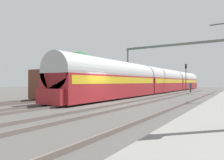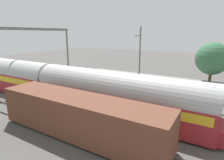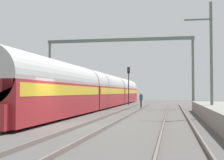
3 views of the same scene
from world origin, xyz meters
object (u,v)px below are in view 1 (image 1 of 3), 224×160
Objects in this scene: passenger_train at (163,81)px; freight_car at (85,84)px; person_crossing at (191,86)px; catenary_gantry at (173,56)px; railway_signal_far at (186,74)px.

freight_car is at bearing -104.63° from passenger_train.
person_crossing is 0.10× the size of catenary_gantry.
freight_car is 0.78× the size of catenary_gantry.
person_crossing is 9.58m from railway_signal_far.
catenary_gantry is (0.14, -9.88, 2.51)m from railway_signal_far.
freight_car is 25.35m from railway_signal_far.
railway_signal_far reaches higher than person_crossing.
person_crossing is 5.55m from catenary_gantry.
person_crossing is at bearing -73.81° from railway_signal_far.
passenger_train is 28.44× the size of person_crossing.
passenger_train is 2.94× the size of catenary_gantry.
passenger_train is 4.61m from person_crossing.
person_crossing is at bearing 21.50° from catenary_gantry.
railway_signal_far is at bearing 90.81° from catenary_gantry.
person_crossing is at bearing 61.12° from freight_car.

